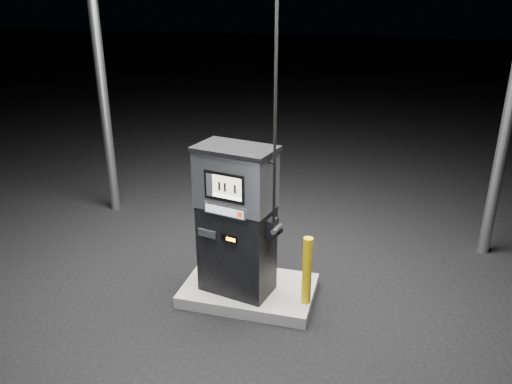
# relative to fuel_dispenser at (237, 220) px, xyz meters

# --- Properties ---
(ground) EXTENTS (80.00, 80.00, 0.00)m
(ground) POSITION_rel_fuel_dispenser_xyz_m (0.12, 0.10, -1.08)
(ground) COLOR black
(ground) RESTS_ON ground
(pump_island) EXTENTS (1.60, 1.00, 0.15)m
(pump_island) POSITION_rel_fuel_dispenser_xyz_m (0.12, 0.10, -1.01)
(pump_island) COLOR slate
(pump_island) RESTS_ON ground
(fuel_dispenser) EXTENTS (1.04, 0.71, 3.76)m
(fuel_dispenser) POSITION_rel_fuel_dispenser_xyz_m (0.00, 0.00, 0.00)
(fuel_dispenser) COLOR black
(fuel_dispenser) RESTS_ON pump_island
(bollard_left) EXTENTS (0.17, 0.17, 0.99)m
(bollard_left) POSITION_rel_fuel_dispenser_xyz_m (-0.43, 0.17, -0.43)
(bollard_left) COLOR #C39C0A
(bollard_left) RESTS_ON pump_island
(bollard_right) EXTENTS (0.14, 0.14, 0.84)m
(bollard_right) POSITION_rel_fuel_dispenser_xyz_m (0.86, -0.06, -0.51)
(bollard_right) COLOR #C39C0A
(bollard_right) RESTS_ON pump_island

